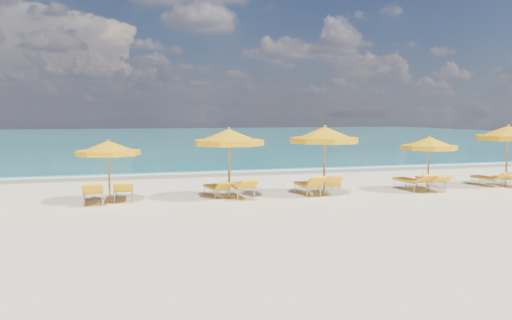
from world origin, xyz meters
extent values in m
plane|color=beige|center=(0.00, 0.00, 0.00)|extent=(120.00, 120.00, 0.00)
cube|color=#136D6E|center=(0.00, 48.00, 0.00)|extent=(120.00, 80.00, 0.30)
cube|color=tan|center=(0.00, 7.40, 0.00)|extent=(120.00, 2.60, 0.01)
cube|color=white|center=(0.00, 8.20, 0.00)|extent=(120.00, 1.20, 0.03)
cube|color=white|center=(-6.00, 17.00, 0.00)|extent=(14.00, 0.36, 0.05)
cube|color=white|center=(8.00, 24.00, 0.00)|extent=(18.00, 0.30, 0.05)
cylinder|color=#A57A52|center=(-5.47, 0.23, 1.03)|extent=(0.06, 0.06, 2.05)
cone|color=#F6A90C|center=(-5.47, 0.23, 1.89)|extent=(2.35, 2.35, 0.41)
cylinder|color=#F6A90C|center=(-5.47, 0.23, 1.69)|extent=(2.37, 2.37, 0.16)
sphere|color=#A57A52|center=(-5.47, 0.23, 2.10)|extent=(0.09, 0.09, 0.09)
cylinder|color=#A57A52|center=(-1.43, -0.06, 1.21)|extent=(0.08, 0.08, 2.42)
cone|color=#F6A90C|center=(-1.43, -0.06, 2.22)|extent=(3.14, 3.14, 0.48)
cylinder|color=#F6A90C|center=(-1.43, -0.06, 1.99)|extent=(3.16, 3.16, 0.19)
sphere|color=#A57A52|center=(-1.43, -0.06, 2.47)|extent=(0.11, 0.11, 0.11)
cylinder|color=#A57A52|center=(2.08, -0.32, 1.23)|extent=(0.08, 0.08, 2.47)
cone|color=#F6A90C|center=(2.08, -0.32, 2.27)|extent=(2.86, 2.86, 0.49)
cylinder|color=#F6A90C|center=(2.08, -0.32, 2.03)|extent=(2.89, 2.89, 0.20)
sphere|color=#A57A52|center=(2.08, -0.32, 2.52)|extent=(0.11, 0.11, 0.11)
cylinder|color=#A57A52|center=(6.36, -0.46, 1.03)|extent=(0.06, 0.06, 2.07)
cone|color=#F6A90C|center=(6.36, -0.46, 1.90)|extent=(2.79, 2.79, 0.41)
cylinder|color=#F6A90C|center=(6.36, -0.46, 1.70)|extent=(2.82, 2.82, 0.17)
sphere|color=#A57A52|center=(6.36, -0.46, 2.11)|extent=(0.09, 0.09, 0.09)
cylinder|color=#A57A52|center=(10.11, -0.36, 1.23)|extent=(0.08, 0.08, 2.46)
cone|color=#F6A90C|center=(10.11, -0.36, 2.26)|extent=(2.95, 2.95, 0.49)
cylinder|color=#F6A90C|center=(10.11, -0.36, 2.02)|extent=(2.98, 2.98, 0.20)
sphere|color=#A57A52|center=(10.11, -0.36, 2.51)|extent=(0.11, 0.11, 0.11)
cube|color=#F6AF0F|center=(-6.01, 0.51, 0.42)|extent=(0.68, 1.46, 0.09)
cube|color=#F6AF0F|center=(-5.98, -0.49, 0.60)|extent=(0.66, 0.63, 0.44)
cube|color=#F6AF0F|center=(-5.00, 0.82, 0.39)|extent=(0.68, 1.39, 0.08)
cube|color=#F6AF0F|center=(-5.05, -0.12, 0.57)|extent=(0.64, 0.62, 0.41)
cube|color=#F6AF0F|center=(-1.79, 0.61, 0.35)|extent=(0.74, 1.28, 0.07)
cube|color=#F6AF0F|center=(-1.64, -0.23, 0.49)|extent=(0.62, 0.62, 0.34)
cube|color=#F6AF0F|center=(-0.95, 0.27, 0.42)|extent=(0.71, 1.47, 0.09)
cube|color=#F6AF0F|center=(-0.90, -0.74, 0.59)|extent=(0.67, 0.66, 0.42)
cube|color=#F6AF0F|center=(1.57, 0.12, 0.37)|extent=(0.59, 1.29, 0.08)
cube|color=#F6AF0F|center=(1.58, -0.75, 0.57)|extent=(0.58, 0.52, 0.46)
cube|color=#F6AF0F|center=(2.47, 0.19, 0.36)|extent=(0.79, 1.34, 0.08)
cube|color=#F6AF0F|center=(2.30, -0.65, 0.55)|extent=(0.65, 0.60, 0.43)
cube|color=#F6AF0F|center=(5.85, 0.04, 0.39)|extent=(0.73, 1.41, 0.08)
cube|color=#F6AF0F|center=(5.94, -0.91, 0.56)|extent=(0.66, 0.65, 0.39)
cube|color=#F6AF0F|center=(6.74, -0.06, 0.41)|extent=(0.91, 1.53, 0.09)
cube|color=#F6AF0F|center=(6.54, -1.07, 0.55)|extent=(0.76, 0.77, 0.34)
cube|color=#F6AF0F|center=(9.64, 0.24, 0.34)|extent=(0.73, 1.25, 0.07)
cube|color=#F6AF0F|center=(9.79, -0.56, 0.49)|extent=(0.61, 0.59, 0.36)
cube|color=#F6AF0F|center=(10.54, 0.00, 0.34)|extent=(0.55, 1.18, 0.07)
camera|label=1|loc=(-5.26, -17.04, 2.96)|focal=35.00mm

